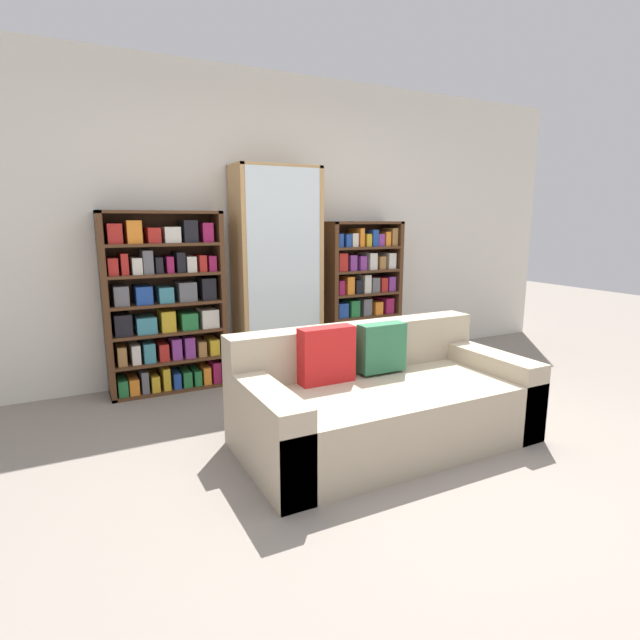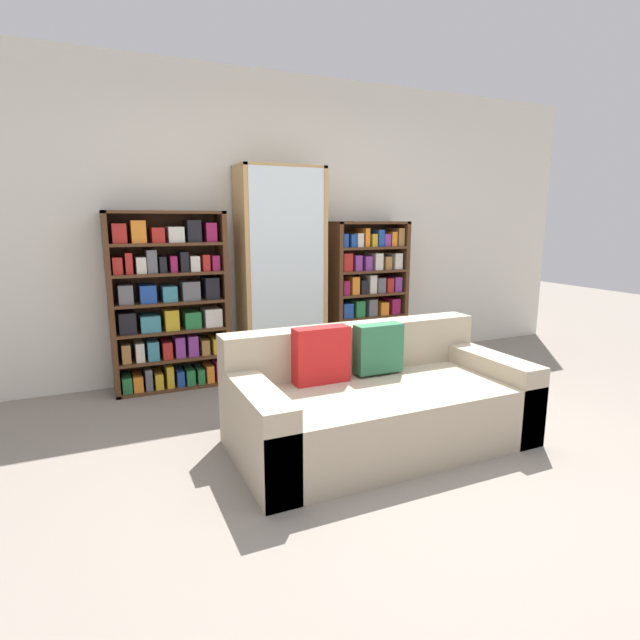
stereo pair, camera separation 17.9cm
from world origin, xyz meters
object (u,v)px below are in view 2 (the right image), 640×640
object	(u,v)px
couch	(377,403)
bookshelf_right	(367,295)
bookshelf_left	(169,304)
display_cabinet	(281,274)
wine_bottle	(398,374)

from	to	relation	value
couch	bookshelf_right	bearing A→B (deg)	62.38
bookshelf_left	display_cabinet	distance (m)	1.02
couch	bookshelf_right	size ratio (longest dim) A/B	1.33
display_cabinet	bookshelf_right	distance (m)	0.94
bookshelf_left	bookshelf_right	xyz separation A→B (m)	(1.90, -0.00, -0.04)
couch	display_cabinet	xyz separation A→B (m)	(-0.04, 1.65, 0.67)
bookshelf_left	couch	bearing A→B (deg)	-58.22
couch	display_cabinet	bearing A→B (deg)	91.32
bookshelf_left	bookshelf_right	bearing A→B (deg)	-0.01
display_cabinet	bookshelf_right	xyz separation A→B (m)	(0.91, 0.02, -0.25)
bookshelf_right	display_cabinet	bearing A→B (deg)	-179.03
bookshelf_left	display_cabinet	size ratio (longest dim) A/B	0.79
bookshelf_left	wine_bottle	distance (m)	2.00
couch	wine_bottle	xyz separation A→B (m)	(0.63, 0.70, -0.10)
bookshelf_left	display_cabinet	bearing A→B (deg)	-0.91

